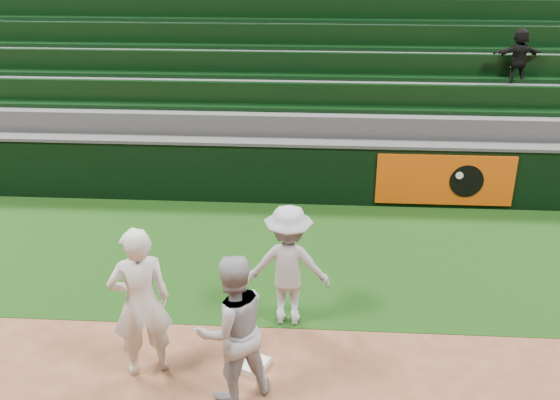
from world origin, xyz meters
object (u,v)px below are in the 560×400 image
(first_baseman, at_px, (140,303))
(baserunner, at_px, (232,329))
(first_base, at_px, (252,364))
(base_coach, at_px, (288,266))

(first_baseman, relative_size, baserunner, 1.08)
(first_base, relative_size, base_coach, 0.21)
(first_baseman, height_order, baserunner, first_baseman)
(first_base, height_order, base_coach, base_coach)
(first_base, xyz_separation_m, baserunner, (-0.15, -0.48, 0.87))
(first_baseman, height_order, base_coach, first_baseman)
(first_base, distance_m, first_baseman, 1.60)
(first_baseman, xyz_separation_m, baserunner, (1.13, -0.34, -0.07))
(first_baseman, distance_m, baserunner, 1.19)
(first_base, bearing_deg, first_baseman, -174.05)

